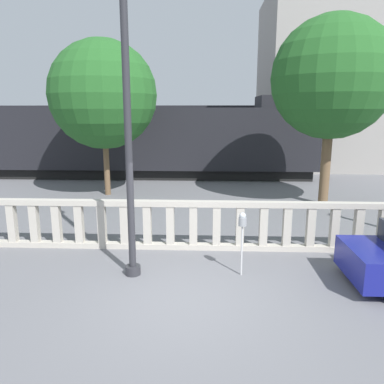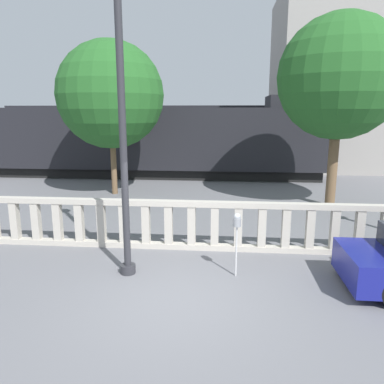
{
  "view_description": "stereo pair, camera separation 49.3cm",
  "coord_description": "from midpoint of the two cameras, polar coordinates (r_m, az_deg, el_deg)",
  "views": [
    {
      "loc": [
        0.36,
        -6.52,
        3.55
      ],
      "look_at": [
        -0.08,
        3.76,
        1.31
      ],
      "focal_mm": 35.0,
      "sensor_mm": 36.0,
      "label": 1
    },
    {
      "loc": [
        0.86,
        -6.49,
        3.55
      ],
      "look_at": [
        -0.08,
        3.76,
        1.31
      ],
      "focal_mm": 35.0,
      "sensor_mm": 36.0,
      "label": 2
    }
  ],
  "objects": [
    {
      "name": "ground_plane",
      "position": [
        7.44,
        -0.13,
        -16.26
      ],
      "size": [
        160.0,
        160.0,
        0.0
      ],
      "primitive_type": "plane",
      "color": "slate"
    },
    {
      "name": "balustrade",
      "position": [
        9.73,
        1.39,
        -5.1
      ],
      "size": [
        16.67,
        0.24,
        1.29
      ],
      "color": "#BCB5A8",
      "rests_on": "ground"
    },
    {
      "name": "lamppost",
      "position": [
        7.88,
        -8.94,
        14.9
      ],
      "size": [
        0.4,
        0.4,
        6.83
      ],
      "color": "#2D2D33",
      "rests_on": "ground"
    },
    {
      "name": "parking_meter",
      "position": [
        8.1,
        8.6,
        -5.07
      ],
      "size": [
        0.18,
        0.18,
        1.43
      ],
      "color": "silver",
      "rests_on": "ground"
    },
    {
      "name": "train_near",
      "position": [
        21.28,
        -11.68,
        7.7
      ],
      "size": [
        23.38,
        3.19,
        4.31
      ],
      "color": "black",
      "rests_on": "ground"
    },
    {
      "name": "train_far",
      "position": [
        34.04,
        -3.59,
        9.78
      ],
      "size": [
        27.8,
        3.05,
        4.59
      ],
      "color": "black",
      "rests_on": "ground"
    },
    {
      "name": "building_block",
      "position": [
        26.47,
        23.16,
        15.1
      ],
      "size": [
        8.93,
        7.76,
        10.59
      ],
      "color": "gray",
      "rests_on": "ground"
    },
    {
      "name": "tree_left",
      "position": [
        14.92,
        22.5,
        15.79
      ],
      "size": [
        4.41,
        4.41,
        6.92
      ],
      "color": "brown",
      "rests_on": "ground"
    },
    {
      "name": "tree_right",
      "position": [
        16.31,
        -11.43,
        14.28
      ],
      "size": [
        4.43,
        4.43,
        6.41
      ],
      "color": "brown",
      "rests_on": "ground"
    }
  ]
}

